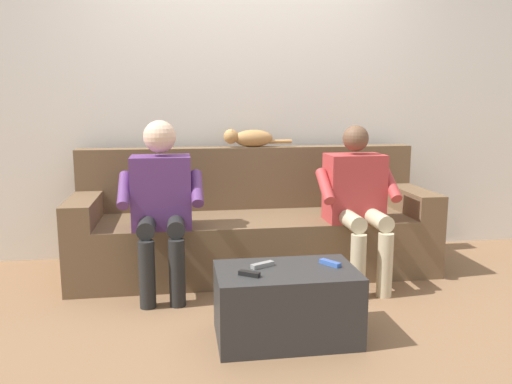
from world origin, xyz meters
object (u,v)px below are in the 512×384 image
Objects in this scene: person_right_seated at (161,197)px; remote_black at (249,274)px; person_left_seated at (357,196)px; remote_blue at (330,263)px; cat_on_backrest at (249,138)px; couch at (254,229)px; coffee_table at (286,304)px; remote_gray at (262,265)px.

person_right_seated is 1.01m from remote_black.
person_left_seated is 8.65× the size of remote_blue.
remote_blue is (-0.24, 1.39, -0.57)m from cat_on_backrest.
couch is at bearing -30.14° from person_left_seated.
person_right_seated reaches higher than person_left_seated.
couch is 1.26m from remote_black.
remote_black is at bearing 19.27° from coffee_table.
person_left_seated is 8.20× the size of remote_gray.
person_right_seated is 2.11× the size of cat_on_backrest.
cat_on_backrest is at bearing -90.06° from coffee_table.
coffee_table is at bearing 89.94° from cat_on_backrest.
remote_gray is at bearing 83.97° from couch.
person_left_seated reaches higher than coffee_table.
person_left_seated is (-0.66, -0.79, 0.42)m from coffee_table.
person_right_seated is 10.19× the size of remote_black.
cat_on_backrest is at bearing -122.46° from remote_gray.
coffee_table is 0.24m from remote_gray.
remote_blue is at bearing 148.85° from remote_gray.
person_right_seated is 8.51× the size of remote_gray.
cat_on_backrest is 1.52m from remote_blue.
cat_on_backrest reaches higher than coffee_table.
couch reaches higher than remote_blue.
remote_black is (0.86, 0.86, -0.22)m from person_left_seated.
cat_on_backrest reaches higher than remote_gray.
couch is 19.61× the size of remote_gray.
person_right_seated is at bearing 29.13° from couch.
coffee_table is 6.66× the size of remote_black.
cat_on_backrest is at bearing -136.85° from person_right_seated.
cat_on_backrest is at bearing -43.97° from person_left_seated.
couch reaches higher than remote_gray.
cat_on_backrest is 4.26× the size of remote_blue.
remote_blue is at bearing -172.11° from coffee_table.
remote_blue is at bearing 47.80° from remote_black.
coffee_table is at bearing 53.84° from remote_black.
person_right_seated reaches higher than remote_gray.
remote_black is at bearing 117.33° from person_right_seated.
coffee_table is 0.65× the size of person_right_seated.
person_right_seated reaches higher than couch.
person_right_seated is at bearing -50.64° from coffee_table.
coffee_table is 0.68× the size of person_left_seated.
person_left_seated reaches higher than remote_gray.
remote_blue and remote_gray have the same top height.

